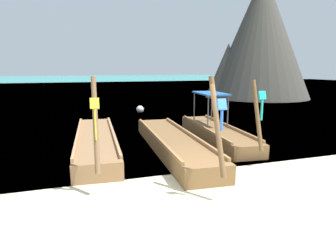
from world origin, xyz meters
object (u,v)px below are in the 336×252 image
(longtail_boat_yellow_ribbon, at_px, (96,142))
(longtail_boat_turquoise_ribbon, at_px, (216,132))
(mooring_buoy_near, at_px, (140,109))
(longtail_boat_blue_ribbon, at_px, (173,143))
(karst_rock, at_px, (258,39))

(longtail_boat_yellow_ribbon, xyz_separation_m, longtail_boat_turquoise_ribbon, (4.77, -0.02, 0.04))
(longtail_boat_yellow_ribbon, height_order, mooring_buoy_near, longtail_boat_yellow_ribbon)
(longtail_boat_blue_ribbon, xyz_separation_m, mooring_buoy_near, (0.98, 9.14, -0.04))
(karst_rock, bearing_deg, longtail_boat_yellow_ribbon, -138.78)
(longtail_boat_yellow_ribbon, relative_size, karst_rock, 0.64)
(longtail_boat_blue_ribbon, bearing_deg, karst_rock, 47.93)
(longtail_boat_turquoise_ribbon, distance_m, mooring_buoy_near, 8.16)
(longtail_boat_blue_ribbon, height_order, mooring_buoy_near, longtail_boat_blue_ribbon)
(longtail_boat_blue_ribbon, xyz_separation_m, longtail_boat_turquoise_ribbon, (2.25, 1.08, 0.03))
(longtail_boat_yellow_ribbon, bearing_deg, longtail_boat_turquoise_ribbon, -0.29)
(longtail_boat_yellow_ribbon, xyz_separation_m, mooring_buoy_near, (3.51, 8.04, -0.03))
(longtail_boat_blue_ribbon, height_order, longtail_boat_turquoise_ribbon, longtail_boat_blue_ribbon)
(longtail_boat_yellow_ribbon, height_order, karst_rock, karst_rock)
(longtail_boat_yellow_ribbon, bearing_deg, karst_rock, 41.22)
(longtail_boat_turquoise_ribbon, height_order, mooring_buoy_near, longtail_boat_turquoise_ribbon)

